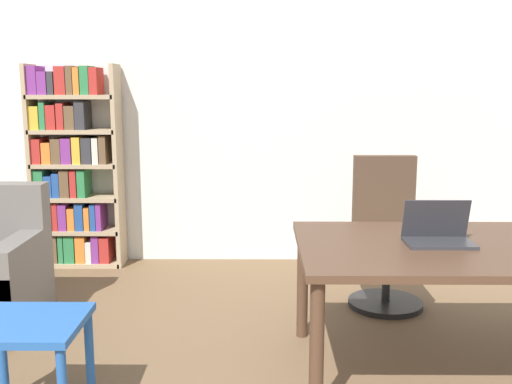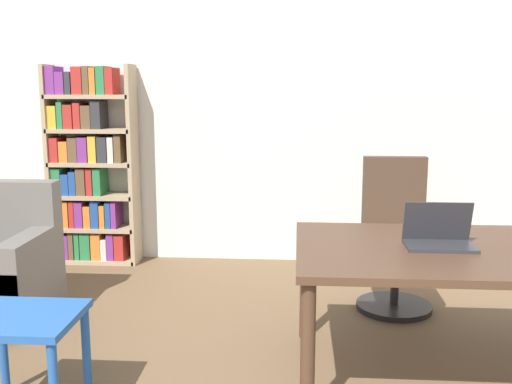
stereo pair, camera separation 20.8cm
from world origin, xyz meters
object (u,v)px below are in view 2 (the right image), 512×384
Objects in this scene: desk at (450,262)px; laptop at (439,237)px; office_chair at (395,242)px; bookshelf at (88,169)px; side_table_blue at (24,334)px.

laptop is (-0.06, 0.03, 0.13)m from desk.
desk is 1.52× the size of office_chair.
bookshelf is at bearing 142.80° from desk.
side_table_blue is 0.30× the size of bookshelf.
office_chair is 0.61× the size of bookshelf.
desk is 0.93× the size of bookshelf.
bookshelf is at bearing 159.82° from office_chair.
desk reaches higher than side_table_blue.
laptop is at bearing 156.59° from desk.
side_table_blue is at bearing -164.40° from laptop.
bookshelf is at bearing 142.53° from laptop.
office_chair reaches higher than desk.
laptop is 1.10m from office_chair.
office_chair reaches higher than laptop.
desk is at bearing -23.41° from laptop.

